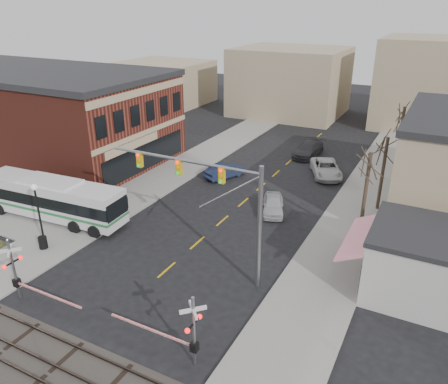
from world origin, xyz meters
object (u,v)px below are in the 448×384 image
at_px(street_lamp, 37,201).
at_px(trash_bin, 43,242).
at_px(rr_crossing_west, 19,272).
at_px(transit_bus, 53,198).
at_px(pedestrian_near, 96,218).
at_px(traffic_signal_mast, 216,193).
at_px(car_a, 273,204).
at_px(pedestrian_far, 104,192).
at_px(rr_crossing_east, 186,330).
at_px(car_c, 326,168).
at_px(car_b, 225,171).
at_px(car_d, 308,149).

bearing_deg(street_lamp, trash_bin, -41.77).
bearing_deg(rr_crossing_west, street_lamp, 129.59).
bearing_deg(transit_bus, pedestrian_near, 0.65).
bearing_deg(traffic_signal_mast, pedestrian_near, 175.17).
bearing_deg(car_a, transit_bus, -169.89).
bearing_deg(transit_bus, street_lamp, -56.25).
height_order(traffic_signal_mast, street_lamp, traffic_signal_mast).
distance_m(pedestrian_near, pedestrian_far, 5.17).
bearing_deg(car_a, rr_crossing_east, -103.20).
xyz_separation_m(transit_bus, car_c, (17.04, 19.71, -1.05)).
bearing_deg(rr_crossing_east, traffic_signal_mast, 107.32).
relative_size(transit_bus, pedestrian_far, 7.42).
relative_size(car_b, pedestrian_near, 2.30).
height_order(transit_bus, car_b, transit_bus).
distance_m(street_lamp, car_b, 18.80).
bearing_deg(rr_crossing_east, car_b, 113.05).
xyz_separation_m(trash_bin, pedestrian_far, (-1.53, 8.23, 0.41)).
height_order(car_b, pedestrian_near, pedestrian_near).
bearing_deg(trash_bin, car_c, 59.31).
distance_m(transit_bus, car_c, 26.07).
height_order(rr_crossing_east, pedestrian_near, rr_crossing_east).
bearing_deg(car_a, street_lamp, -158.06).
bearing_deg(car_a, car_b, 123.27).
relative_size(car_a, car_d, 0.78).
height_order(trash_bin, pedestrian_near, pedestrian_near).
distance_m(car_a, car_d, 15.74).
height_order(street_lamp, car_c, street_lamp).
relative_size(rr_crossing_east, pedestrian_near, 2.92).
distance_m(car_d, pedestrian_far, 23.91).
bearing_deg(traffic_signal_mast, car_a, 90.76).
height_order(rr_crossing_west, trash_bin, rr_crossing_west).
height_order(transit_bus, pedestrian_near, transit_bus).
relative_size(traffic_signal_mast, street_lamp, 2.35).
xyz_separation_m(car_c, pedestrian_near, (-12.61, -19.66, 0.29)).
height_order(traffic_signal_mast, car_d, traffic_signal_mast).
height_order(transit_bus, street_lamp, street_lamp).
distance_m(street_lamp, trash_bin, 3.01).
height_order(street_lamp, car_b, street_lamp).
relative_size(traffic_signal_mast, car_a, 2.48).
relative_size(traffic_signal_mast, car_c, 1.87).
relative_size(pedestrian_near, pedestrian_far, 1.11).
bearing_deg(pedestrian_near, pedestrian_far, 31.43).
xyz_separation_m(car_b, pedestrian_far, (-6.66, -10.22, 0.25)).
distance_m(transit_bus, pedestrian_far, 4.62).
height_order(transit_bus, trash_bin, transit_bus).
relative_size(traffic_signal_mast, rr_crossing_east, 1.88).
xyz_separation_m(trash_bin, car_b, (5.13, 18.44, 0.16)).
bearing_deg(traffic_signal_mast, trash_bin, -166.31).
height_order(street_lamp, car_d, street_lamp).
bearing_deg(car_c, car_a, -123.96).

